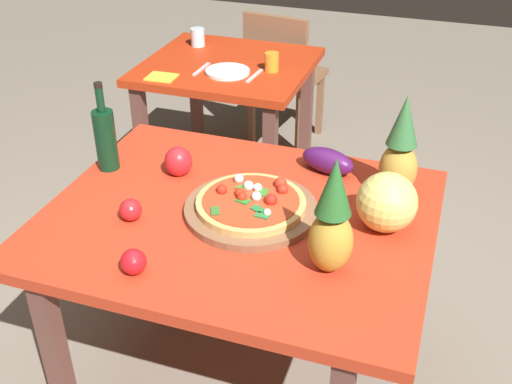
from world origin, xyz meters
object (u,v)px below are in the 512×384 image
(pizza_board, at_px, (251,210))
(bell_pepper, at_px, (178,161))
(drinking_glass_juice, at_px, (272,62))
(display_table, at_px, (239,235))
(napkin_folded, at_px, (162,77))
(pineapple_left, at_px, (332,222))
(wine_bottle, at_px, (105,138))
(tomato_near_board, at_px, (133,262))
(tomato_at_corner, at_px, (131,210))
(knife_utensil, at_px, (255,76))
(dinner_plate, at_px, (228,72))
(background_table, at_px, (228,85))
(dining_chair, at_px, (282,72))
(drinking_glass_water, at_px, (198,37))
(fork_utensil, at_px, (201,69))
(pizza, at_px, (252,201))
(pineapple_right, at_px, (400,152))
(eggplant, at_px, (328,161))
(melon, at_px, (387,202))

(pizza_board, xyz_separation_m, bell_pepper, (-0.33, 0.16, 0.04))
(pizza_board, relative_size, drinking_glass_juice, 4.68)
(display_table, height_order, napkin_folded, napkin_folded)
(pineapple_left, bearing_deg, wine_bottle, 160.52)
(tomato_near_board, height_order, tomato_at_corner, tomato_near_board)
(knife_utensil, height_order, napkin_folded, knife_utensil)
(tomato_near_board, relative_size, dinner_plate, 0.34)
(drinking_glass_juice, bearing_deg, bell_pepper, -90.30)
(background_table, distance_m, bell_pepper, 1.15)
(dining_chair, bearing_deg, drinking_glass_water, 58.08)
(tomato_near_board, relative_size, knife_utensil, 0.41)
(tomato_near_board, bearing_deg, fork_utensil, 106.26)
(dining_chair, distance_m, napkin_folded, 1.01)
(drinking_glass_water, bearing_deg, pizza_board, -60.89)
(pizza, relative_size, pineapple_left, 0.99)
(pizza, distance_m, knife_utensil, 1.19)
(pineapple_left, relative_size, fork_utensil, 1.98)
(pizza_board, xyz_separation_m, napkin_folded, (-0.80, 0.98, -0.01))
(pineapple_right, distance_m, tomato_near_board, 0.92)
(pineapple_right, bearing_deg, tomato_near_board, -134.03)
(wine_bottle, height_order, eggplant, wine_bottle)
(pizza_board, height_order, tomato_at_corner, tomato_at_corner)
(eggplant, xyz_separation_m, tomato_near_board, (-0.38, -0.73, -0.01))
(pineapple_right, bearing_deg, drinking_glass_water, 135.85)
(display_table, xyz_separation_m, fork_utensil, (-0.62, 1.16, 0.09))
(dinner_plate, distance_m, fork_utensil, 0.14)
(tomato_at_corner, bearing_deg, bell_pepper, 86.16)
(tomato_at_corner, distance_m, napkin_folded, 1.22)
(display_table, relative_size, dinner_plate, 5.63)
(drinking_glass_juice, relative_size, drinking_glass_water, 0.96)
(dining_chair, bearing_deg, drinking_glass_juice, 110.31)
(pizza_board, distance_m, tomato_near_board, 0.45)
(tomato_near_board, distance_m, dinner_plate, 1.56)
(display_table, relative_size, drinking_glass_water, 12.90)
(pineapple_right, distance_m, dinner_plate, 1.29)
(wine_bottle, height_order, drinking_glass_juice, wine_bottle)
(background_table, bearing_deg, dinner_plate, -68.47)
(melon, height_order, fork_utensil, melon)
(background_table, xyz_separation_m, drinking_glass_water, (-0.25, 0.20, 0.17))
(dining_chair, height_order, pizza, dining_chair)
(pineapple_right, xyz_separation_m, napkin_folded, (-1.22, 0.71, -0.16))
(background_table, relative_size, drinking_glass_juice, 9.13)
(fork_utensil, bearing_deg, wine_bottle, -84.44)
(tomato_at_corner, xyz_separation_m, drinking_glass_juice, (0.03, 1.39, 0.01))
(fork_utensil, bearing_deg, tomato_near_board, -72.19)
(display_table, height_order, tomato_at_corner, tomato_at_corner)
(display_table, distance_m, pineapple_left, 0.45)
(pineapple_left, height_order, dinner_plate, pineapple_left)
(pizza, xyz_separation_m, eggplant, (0.17, 0.33, 0.00))
(drinking_glass_juice, bearing_deg, background_table, 171.41)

